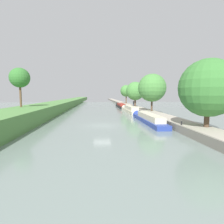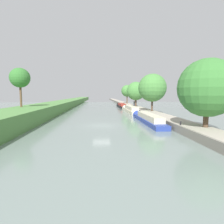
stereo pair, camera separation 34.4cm
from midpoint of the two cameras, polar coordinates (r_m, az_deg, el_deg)
name	(u,v)px [view 1 (the left image)]	position (r m, az deg, el deg)	size (l,w,h in m)	color
ground_plane	(102,126)	(26.21, -3.46, -4.25)	(160.00, 160.00, 0.00)	slate
left_grassy_bank	(13,119)	(28.56, -29.01, -1.85)	(6.71, 260.00, 2.24)	#518442
right_towpath	(173,122)	(28.40, 18.37, -2.90)	(3.21, 260.00, 0.84)	#A89E8E
stone_quay	(162,122)	(27.76, 15.08, -2.94)	(0.25, 260.00, 0.89)	gray
narrowboat_blue	(147,118)	(29.83, 10.72, -1.98)	(1.89, 14.99, 2.04)	#283D93
narrowboat_cream	(130,109)	(46.25, 5.35, 0.82)	(1.97, 16.16, 2.17)	beige
narrowboat_black	(120,106)	(63.09, 2.52, 2.02)	(2.03, 14.65, 2.03)	black
tree_rightbank_near	(208,88)	(22.47, 27.52, 6.68)	(6.32, 6.32, 7.47)	#4C3828
tree_rightbank_midnear	(152,88)	(40.47, 12.20, 7.41)	(6.01, 6.01, 8.03)	#4C3828
tree_rightbank_midfar	(135,91)	(55.92, 7.12, 6.52)	(5.58, 5.58, 7.40)	#4C3828
tree_rightbank_far	(126,91)	(73.81, 4.33, 6.61)	(4.69, 4.69, 7.36)	brown
tree_leftbank_downstream	(20,78)	(35.64, -27.19, 9.48)	(3.39, 3.39, 6.77)	brown
person_walking	(133,103)	(56.52, 6.57, 2.74)	(0.34, 0.34, 1.66)	#282D42
mooring_bollard_near	(182,123)	(23.02, 20.56, -3.26)	(0.16, 0.16, 0.45)	black
mooring_bollard_far	(123,103)	(70.04, 3.31, 2.77)	(0.16, 0.16, 0.45)	black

